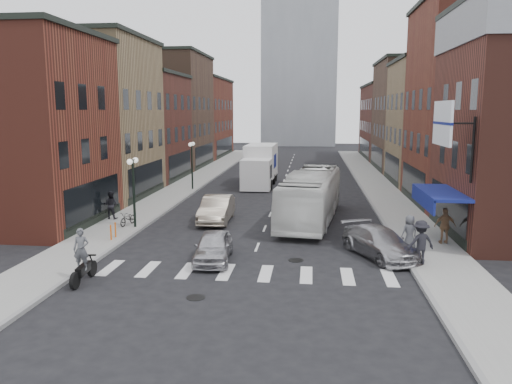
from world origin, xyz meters
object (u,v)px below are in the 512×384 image
ped_right_b (445,226)px  motorcycle_rider (82,258)px  box_truck (260,166)px  ped_right_c (410,232)px  billboard_sign (445,125)px  ped_left_solo (111,205)px  ped_right_a (421,242)px  bike_rack (113,231)px  sedan_left_far (217,209)px  parked_bicycle (128,218)px  transit_bus (311,196)px  streetlamp_near (133,179)px  sedan_left_near (213,247)px  curb_car (380,243)px  streetlamp_far (192,156)px

ped_right_b → motorcycle_rider: bearing=18.9°
box_truck → ped_right_c: 22.51m
billboard_sign → ped_left_solo: (-18.19, 5.42, -5.12)m
ped_right_a → bike_rack: bearing=-28.7°
ped_left_solo → bike_rack: bearing=121.4°
sedan_left_far → ped_right_c: (10.50, -5.41, 0.19)m
parked_bicycle → ped_right_a: ped_right_a is taller
box_truck → transit_bus: box_truck is taller
streetlamp_near → sedan_left_far: bearing=29.7°
sedan_left_near → ped_right_a: bearing=-4.0°
billboard_sign → transit_bus: size_ratio=0.33×
curb_car → ped_left_solo: bearing=133.4°
billboard_sign → streetlamp_near: 16.68m
bike_rack → streetlamp_far: bearing=89.3°
transit_bus → ped_right_a: size_ratio=5.77×
billboard_sign → bike_rack: (-16.19, 0.80, -5.58)m
curb_car → ped_left_solo: size_ratio=2.71×
box_truck → transit_bus: size_ratio=0.75×
box_truck → ped_right_a: 24.76m
streetlamp_near → ped_left_solo: bearing=139.0°
box_truck → billboard_sign: bearing=-61.9°
streetlamp_near → sedan_left_far: 5.39m
sedan_left_near → ped_right_a: (9.13, 0.07, 0.45)m
billboard_sign → streetlamp_near: bearing=167.7°
bike_rack → sedan_left_far: sedan_left_far is taller
motorcycle_rider → parked_bicycle: (-1.65, 9.30, -0.50)m
sedan_left_near → ped_right_c: bearing=11.0°
parked_bicycle → ped_right_a: (15.35, -5.75, 0.57)m
ped_right_c → streetlamp_near: bearing=-32.9°
ped_right_b → ped_right_c: 2.29m
parked_bicycle → ped_left_solo: 2.33m
bike_rack → sedan_left_near: bearing=-25.4°
bike_rack → box_truck: (5.61, 20.19, 1.25)m
sedan_left_near → sedan_left_far: bearing=95.3°
bike_rack → transit_bus: bearing=30.4°
streetlamp_near → ped_right_b: size_ratio=2.26×
box_truck → motorcycle_rider: size_ratio=3.77×
streetlamp_far → curb_car: bearing=-53.6°
transit_bus → ped_right_b: transit_bus is taller
streetlamp_near → ped_right_a: bearing=-20.1°
bike_rack → sedan_left_near: 6.50m
ped_left_solo → ped_right_a: ped_right_a is taller
curb_car → ped_right_c: size_ratio=2.85×
billboard_sign → curb_car: (-2.72, -0.50, -5.45)m
ped_right_b → sedan_left_far: bearing=-24.5°
streetlamp_far → streetlamp_near: bearing=-90.0°
billboard_sign → ped_right_a: 5.49m
streetlamp_near → box_truck: size_ratio=0.49×
motorcycle_rider → parked_bicycle: bearing=93.9°
parked_bicycle → ped_right_a: 16.40m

